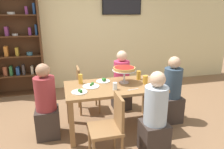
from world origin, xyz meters
name	(u,v)px	position (x,y,z in m)	size (l,w,h in m)	color
ground_plane	(114,127)	(0.00, 0.00, 0.00)	(12.00, 12.00, 0.00)	#846042
rear_partition	(91,30)	(0.00, 2.20, 1.40)	(8.00, 0.12, 2.80)	beige
dining_table	(114,92)	(0.00, 0.00, 0.64)	(1.50, 0.82, 0.74)	olive
bookshelf	(15,46)	(-1.72, 2.02, 1.11)	(1.10, 0.30, 2.21)	#4C2D19
television	(122,3)	(0.77, 2.11, 2.05)	(0.97, 0.05, 0.56)	black
diner_head_east	(172,94)	(1.02, -0.01, 0.49)	(0.34, 0.34, 1.15)	#382D28
diner_head_west	(46,107)	(-1.03, 0.02, 0.49)	(0.34, 0.34, 1.15)	#382D28
diner_far_right	(121,84)	(0.34, 0.69, 0.49)	(0.34, 0.34, 1.15)	#382D28
diner_near_right	(155,120)	(0.36, -0.74, 0.49)	(0.34, 0.34, 1.15)	#382D28
chair_far_left	(85,87)	(-0.37, 0.73, 0.49)	(0.40, 0.40, 0.87)	olive
chair_near_left	(110,125)	(-0.23, -0.70, 0.49)	(0.40, 0.40, 0.87)	olive
deep_dish_pizza_stand	(124,70)	(0.20, 0.09, 0.96)	(0.38, 0.38, 0.26)	silver
salad_plate_near_diner	(91,86)	(-0.35, 0.04, 0.75)	(0.26, 0.26, 0.06)	white
salad_plate_far_diner	(80,92)	(-0.54, -0.16, 0.75)	(0.23, 0.23, 0.06)	white
salad_plate_spare	(103,81)	(-0.11, 0.22, 0.76)	(0.23, 0.23, 0.07)	white
beer_glass_amber_tall	(81,79)	(-0.49, 0.22, 0.82)	(0.07, 0.07, 0.16)	gold
beer_glass_amber_short	(145,80)	(0.51, -0.04, 0.81)	(0.08, 0.08, 0.13)	gold
beer_glass_amber_spare	(139,75)	(0.49, 0.19, 0.81)	(0.07, 0.07, 0.15)	gold
water_glass_clear_near	(115,86)	(-0.03, -0.18, 0.79)	(0.07, 0.07, 0.11)	white
water_glass_clear_far	(149,88)	(0.45, -0.33, 0.79)	(0.06, 0.06, 0.09)	white
cutlery_fork_near	(133,89)	(0.23, -0.24, 0.74)	(0.18, 0.02, 0.01)	silver
cutlery_knife_near	(146,77)	(0.67, 0.28, 0.74)	(0.18, 0.02, 0.01)	silver
cutlery_fork_far	(161,89)	(0.65, -0.32, 0.74)	(0.18, 0.02, 0.01)	silver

